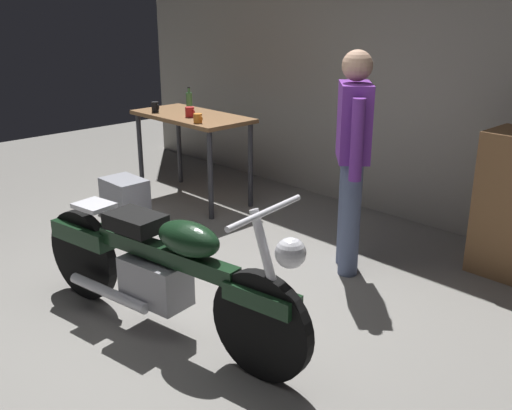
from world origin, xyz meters
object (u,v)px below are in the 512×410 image
object	(u,v)px
person_standing	(352,154)
mug_orange_travel	(198,118)
bottle	(189,101)
motorcycle	(162,268)
mug_red_diner	(190,112)
mug_black_matte	(155,107)
storage_bin	(125,196)

from	to	relation	value
person_standing	mug_orange_travel	size ratio (longest dim) A/B	14.85
person_standing	bottle	size ratio (longest dim) A/B	6.93
motorcycle	mug_orange_travel	size ratio (longest dim) A/B	19.34
mug_orange_travel	bottle	size ratio (longest dim) A/B	0.47
mug_orange_travel	bottle	bearing A→B (deg)	148.70
mug_orange_travel	mug_red_diner	bearing A→B (deg)	155.82
motorcycle	mug_orange_travel	world-z (taller)	motorcycle
mug_black_matte	mug_red_diner	bearing A→B (deg)	12.23
motorcycle	person_standing	distance (m)	1.67
person_standing	mug_red_diner	xyz separation A→B (m)	(-2.08, 0.11, 0.02)
mug_red_diner	mug_orange_travel	bearing A→B (deg)	-24.18
motorcycle	mug_orange_travel	distance (m)	2.28
storage_bin	bottle	xyz separation A→B (m)	(-0.07, 0.89, 0.83)
motorcycle	mug_orange_travel	bearing A→B (deg)	126.76
mug_red_diner	mug_black_matte	bearing A→B (deg)	-167.77
storage_bin	mug_orange_travel	bearing A→B (deg)	44.76
motorcycle	mug_red_diner	world-z (taller)	mug_red_diner
person_standing	mug_orange_travel	distance (m)	1.79
motorcycle	person_standing	xyz separation A→B (m)	(0.21, 1.58, 0.48)
storage_bin	mug_red_diner	world-z (taller)	mug_red_diner
storage_bin	mug_red_diner	xyz separation A→B (m)	(0.24, 0.66, 0.78)
person_standing	mug_red_diner	bearing A→B (deg)	44.24
mug_black_matte	mug_red_diner	world-z (taller)	mug_black_matte
motorcycle	mug_black_matte	xyz separation A→B (m)	(-2.33, 1.60, 0.50)
person_standing	mug_orange_travel	bearing A→B (deg)	47.90
mug_black_matte	bottle	xyz separation A→B (m)	(0.14, 0.33, 0.04)
storage_bin	mug_orange_travel	distance (m)	1.08
person_standing	storage_bin	bearing A→B (deg)	60.52
mug_black_matte	bottle	world-z (taller)	bottle
storage_bin	mug_orange_travel	size ratio (longest dim) A/B	3.91
motorcycle	mug_black_matte	world-z (taller)	mug_black_matte
mug_black_matte	person_standing	bearing A→B (deg)	-0.32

